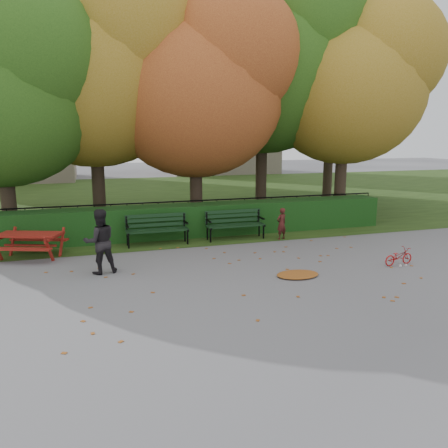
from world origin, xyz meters
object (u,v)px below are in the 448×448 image
object	(u,v)px
bench_left	(157,227)
tree_c	(206,84)
tree_g	(341,87)
bicycle	(399,256)
child	(281,224)
tree_d	(275,59)
adult	(100,241)
bench_right	(235,222)
tree_a	(8,87)
tree_e	(357,82)
picnic_table	(30,239)
tree_b	(103,65)

from	to	relation	value
bench_left	tree_c	bearing A→B (deg)	46.64
tree_c	tree_g	bearing A→B (deg)	26.87
tree_c	bicycle	world-z (taller)	tree_c
bench_left	child	bearing A→B (deg)	-7.61
tree_d	adult	bearing A→B (deg)	-139.22
bench_left	bench_right	bearing A→B (deg)	0.00
tree_c	bicycle	bearing A→B (deg)	-62.41
tree_a	child	xyz separation A→B (m)	(7.64, -2.38, -4.03)
tree_a	bench_right	xyz separation A→B (m)	(6.29, -1.88, -4.00)
tree_d	tree_e	world-z (taller)	tree_d
picnic_table	bench_right	bearing A→B (deg)	25.35
tree_d	bench_right	world-z (taller)	tree_d
tree_d	child	distance (m)	6.96
tree_c	bicycle	distance (m)	8.32
tree_d	bench_left	distance (m)	8.31
tree_d	adult	world-z (taller)	tree_d
tree_a	tree_b	distance (m)	3.11
tree_a	bicycle	distance (m)	11.70
adult	tree_a	bearing A→B (deg)	-72.74
tree_b	bench_left	size ratio (longest dim) A/B	4.88
tree_g	bicycle	size ratio (longest dim) A/B	10.40
tree_d	bench_right	size ratio (longest dim) A/B	5.32
bicycle	tree_b	bearing A→B (deg)	37.79
bench_right	adult	bearing A→B (deg)	-149.71
tree_a	bench_right	distance (m)	7.69
tree_c	tree_e	world-z (taller)	tree_e
bench_left	adult	size ratio (longest dim) A/B	1.20
tree_c	adult	xyz separation A→B (m)	(-3.80, -4.63, -4.07)
tree_e	tree_c	bearing A→B (deg)	178.07
tree_c	bench_left	xyz separation A→B (m)	(-2.13, -2.26, -4.30)
tree_c	tree_e	distance (m)	5.70
bench_left	bicycle	xyz separation A→B (m)	(5.34, -3.88, -0.30)
tree_e	tree_a	bearing A→B (deg)	-179.06
bench_left	picnic_table	xyz separation A→B (m)	(-3.37, -0.53, -0.00)
tree_c	child	bearing A→B (deg)	-59.70
child	bench_left	bearing A→B (deg)	-27.32
tree_e	bench_right	xyz separation A→B (m)	(-5.42, -2.07, -4.56)
picnic_table	bicycle	world-z (taller)	picnic_table
picnic_table	tree_c	bearing A→B (deg)	46.99
picnic_table	child	size ratio (longest dim) A/B	1.93
bench_left	child	distance (m)	3.78
tree_a	bench_right	world-z (taller)	tree_a
tree_b	tree_c	bearing A→B (deg)	-13.45
tree_g	bench_left	xyz separation A→B (m)	(-9.63, -6.06, -4.85)
tree_e	tree_g	world-z (taller)	tree_g
adult	child	bearing A→B (deg)	-171.32
bench_left	tree_d	bearing A→B (deg)	34.26
tree_g	bench_left	distance (m)	12.37
bench_left	bicycle	bearing A→B (deg)	-36.00
tree_b	bench_right	size ratio (longest dim) A/B	4.88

